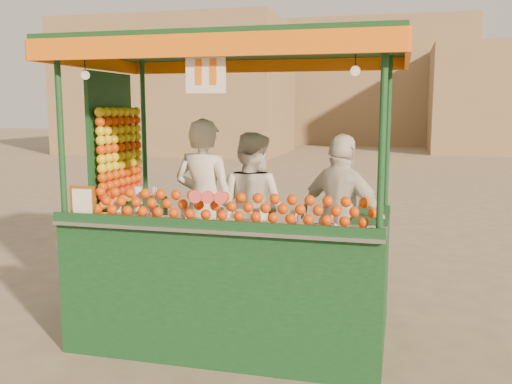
% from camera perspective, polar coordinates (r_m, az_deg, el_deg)
% --- Properties ---
extents(ground, '(90.00, 90.00, 0.00)m').
position_cam_1_polar(ground, '(5.62, 0.82, -13.45)').
color(ground, '#69594B').
rests_on(ground, ground).
extents(building_left, '(10.00, 6.00, 6.00)m').
position_cam_1_polar(building_left, '(27.09, -7.86, 10.36)').
color(building_left, '#886E4D').
rests_on(building_left, ground).
extents(building_center, '(14.00, 7.00, 7.00)m').
position_cam_1_polar(building_center, '(35.24, 9.36, 10.70)').
color(building_center, '#886E4D').
rests_on(building_center, ground).
extents(juice_cart, '(2.95, 1.91, 2.68)m').
position_cam_1_polar(juice_cart, '(5.13, -3.03, -5.33)').
color(juice_cart, '#0E3616').
rests_on(juice_cart, ground).
extents(vendor_left, '(0.66, 0.47, 1.69)m').
position_cam_1_polar(vendor_left, '(5.59, -5.24, -1.25)').
color(vendor_left, silver).
rests_on(vendor_left, ground).
extents(vendor_middle, '(0.87, 0.75, 1.55)m').
position_cam_1_polar(vendor_middle, '(5.74, -0.55, -1.68)').
color(vendor_middle, silver).
rests_on(vendor_middle, ground).
extents(vendor_right, '(0.99, 0.75, 1.56)m').
position_cam_1_polar(vendor_right, '(5.28, 8.64, -2.61)').
color(vendor_right, silver).
rests_on(vendor_right, ground).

